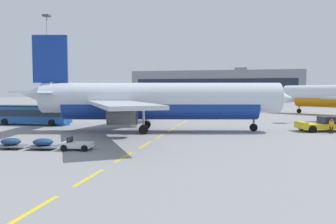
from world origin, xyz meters
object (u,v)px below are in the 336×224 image
at_px(airliner_foreground, 156,100).
at_px(baggage_train, 43,144).
at_px(fuel_service_truck, 66,109).
at_px(ground_crew_worker, 331,125).
at_px(pushback_tug, 323,124).
at_px(apron_shuttle_bus, 32,113).
at_px(uld_cargo_container, 62,120).
at_px(apron_light_mast_near, 48,51).

xyz_separation_m(airliner_foreground, baggage_train, (-6.57, -14.62, -3.42)).
xyz_separation_m(fuel_service_truck, ground_crew_worker, (44.22, -15.91, -0.62)).
xyz_separation_m(airliner_foreground, pushback_tug, (20.96, 4.43, -3.05)).
distance_m(apron_shuttle_bus, fuel_service_truck, 14.51).
distance_m(airliner_foreground, apron_shuttle_bus, 21.04).
height_order(apron_shuttle_bus, uld_cargo_container, apron_shuttle_bus).
xyz_separation_m(pushback_tug, uld_cargo_container, (-36.36, -0.82, -0.10)).
bearing_deg(pushback_tug, airliner_foreground, -168.07).
bearing_deg(apron_shuttle_bus, uld_cargo_container, -1.59).
distance_m(fuel_service_truck, uld_cargo_container, 16.32).
relative_size(baggage_train, uld_cargo_container, 4.59).
height_order(airliner_foreground, ground_crew_worker, airliner_foreground).
height_order(fuel_service_truck, baggage_train, fuel_service_truck).
distance_m(airliner_foreground, fuel_service_truck, 29.27).
bearing_deg(baggage_train, ground_crew_worker, 31.05).
bearing_deg(ground_crew_worker, airliner_foreground, -174.19).
height_order(baggage_train, ground_crew_worker, ground_crew_worker).
bearing_deg(apron_shuttle_bus, baggage_train, -52.66).
bearing_deg(ground_crew_worker, apron_shuttle_bus, 177.84).
bearing_deg(airliner_foreground, ground_crew_worker, 5.81).
bearing_deg(pushback_tug, uld_cargo_container, -178.71).
bearing_deg(fuel_service_truck, uld_cargo_container, -62.58).
distance_m(apron_shuttle_bus, ground_crew_worker, 41.93).
relative_size(apron_shuttle_bus, fuel_service_truck, 1.64).
xyz_separation_m(fuel_service_truck, baggage_train, (16.34, -32.69, -1.12)).
bearing_deg(apron_shuttle_bus, airliner_foreground, -10.33).
bearing_deg(uld_cargo_container, apron_light_mast_near, 124.61).
bearing_deg(airliner_foreground, baggage_train, -114.20).
relative_size(airliner_foreground, apron_shuttle_bus, 2.86).
relative_size(apron_shuttle_bus, uld_cargo_container, 6.38).
distance_m(airliner_foreground, baggage_train, 16.39).
xyz_separation_m(airliner_foreground, fuel_service_truck, (-22.91, 18.07, -2.30)).
bearing_deg(ground_crew_worker, fuel_service_truck, 160.22).
bearing_deg(uld_cargo_container, ground_crew_worker, -2.25).
relative_size(pushback_tug, ground_crew_worker, 3.68).
distance_m(apron_shuttle_bus, uld_cargo_container, 5.27).
bearing_deg(airliner_foreground, pushback_tug, 11.93).
relative_size(apron_shuttle_bus, apron_light_mast_near, 0.46).
bearing_deg(uld_cargo_container, airliner_foreground, -13.18).
bearing_deg(airliner_foreground, apron_shuttle_bus, 169.67).
bearing_deg(apron_light_mast_near, apron_shuttle_bus, -60.90).
bearing_deg(apron_shuttle_bus, pushback_tug, 0.93).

